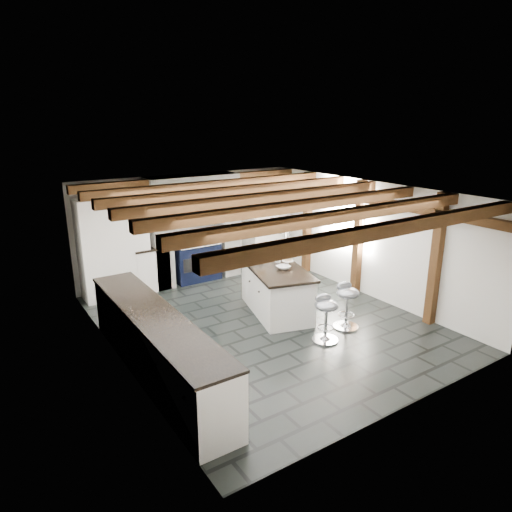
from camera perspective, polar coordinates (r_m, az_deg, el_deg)
ground at (r=8.11m, az=0.97°, el=-8.26°), size 6.00×6.00×0.00m
room_shell at (r=8.61m, az=-7.68°, el=0.68°), size 6.00×6.03×6.00m
range_cooker at (r=10.12m, az=-7.57°, el=-0.39°), size 1.00×0.63×0.99m
kitchen_island at (r=8.35m, az=2.56°, el=-4.21°), size 1.34×1.92×1.15m
bar_stool_near at (r=7.88m, az=11.30°, el=-5.41°), size 0.50×0.50×0.81m
bar_stool_far at (r=7.37m, az=8.76°, el=-7.01°), size 0.50×0.50×0.78m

